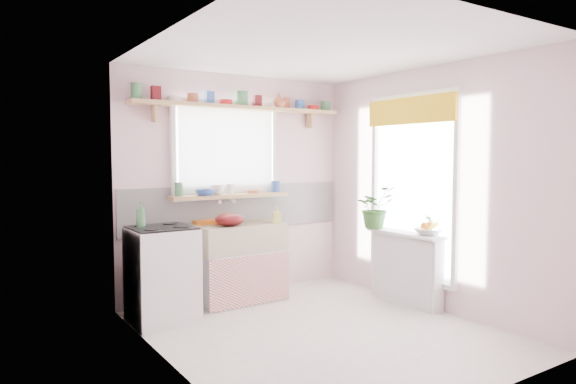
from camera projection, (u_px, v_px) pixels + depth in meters
room at (322, 175)px, 5.63m from camera, size 3.20×3.20×3.20m
sink_unit at (238, 261)px, 5.61m from camera, size 0.95×0.65×1.11m
cooker at (162, 274)px, 4.88m from camera, size 0.58×0.58×0.93m
radiator_ledge at (406, 267)px, 5.50m from camera, size 0.22×0.95×0.78m
windowsill at (230, 196)px, 5.71m from camera, size 1.40×0.22×0.04m
pine_shelf at (242, 108)px, 5.72m from camera, size 2.52×0.24×0.04m
shelf_crockery at (240, 101)px, 5.70m from camera, size 2.47×0.11×0.12m
sill_crockery at (230, 189)px, 5.71m from camera, size 1.35×0.11×0.12m
dish_tray at (210, 221)px, 5.62m from camera, size 0.41×0.33×0.04m
colander at (229, 219)px, 5.39m from camera, size 0.39×0.39×0.14m
jade_plant at (375, 207)px, 5.74m from camera, size 0.43×0.38×0.47m
fruit_bowl at (429, 232)px, 5.25m from camera, size 0.35×0.35×0.07m
herb_pot at (429, 225)px, 5.26m from camera, size 0.13×0.10×0.21m
soap_bottle_sink at (277, 215)px, 5.62m from camera, size 0.10×0.10×0.18m
sill_cup at (217, 190)px, 5.56m from camera, size 0.17×0.17×0.11m
sill_bowl at (205, 193)px, 5.48m from camera, size 0.24×0.24×0.07m
shelf_vase at (279, 101)px, 5.91m from camera, size 0.16×0.16×0.16m
cooker_bottle at (141, 215)px, 4.80m from camera, size 0.12×0.12×0.24m
fruit at (429, 226)px, 5.26m from camera, size 0.20×0.14×0.10m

